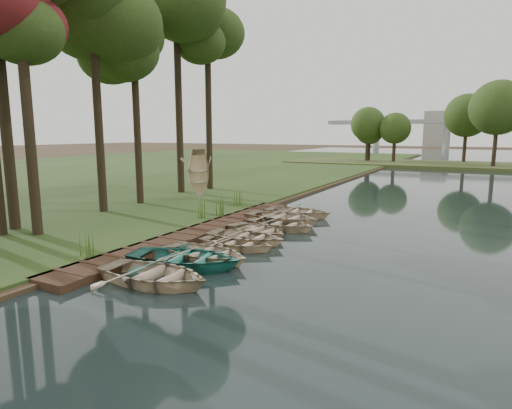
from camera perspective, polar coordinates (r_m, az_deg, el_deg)
The scene contains 25 objects.
ground at distance 18.94m, azimuth -3.45°, elevation -4.66°, with size 300.00×300.00×0.00m, color #3D2F1D.
boardwalk at distance 19.76m, azimuth -7.43°, elevation -3.68°, with size 1.60×16.00×0.30m, color #352014.
peninsula at distance 65.84m, azimuth 26.53°, elevation 4.66°, with size 50.00×14.00×0.45m, color #404A21.
far_trees at distance 65.88m, azimuth 23.99°, elevation 10.25°, with size 45.60×5.60×8.80m.
bridge at distance 135.72m, azimuth 29.44°, elevation 9.32°, with size 95.90×4.00×8.60m.
building_b at distance 161.34m, azimuth 23.00°, elevation 9.24°, with size 8.00×8.00×12.00m, color #A5A5A0.
rowboat_0 at distance 13.60m, azimuth -13.51°, elevation -8.69°, with size 2.71×3.79×0.79m, color #C4AE8E.
rowboat_1 at distance 14.97m, azimuth -9.49°, elevation -6.77°, with size 2.87×4.02×0.83m, color #2C7A6B.
rowboat_2 at distance 15.64m, azimuth -6.82°, elevation -6.17°, with size 2.55×3.57×0.74m, color #C4AE8E.
rowboat_3 at distance 17.15m, azimuth -2.61°, elevation -4.84°, with size 2.29×3.20×0.66m, color #C4AE8E.
rowboat_4 at distance 17.98m, azimuth -1.43°, elevation -4.06°, with size 2.49×3.48×0.72m, color #C4AE8E.
rowboat_5 at distance 19.32m, azimuth 0.10°, elevation -3.18°, with size 2.32×3.24×0.67m, color #C4AE8E.
rowboat_6 at distance 20.54m, azimuth 3.27°, elevation -2.36°, with size 2.50×3.49×0.72m, color #C4AE8E.
rowboat_7 at distance 21.88m, azimuth 3.47°, elevation -1.49°, with size 2.85×3.99×0.83m, color #C4AE8E.
rowboat_8 at distance 23.66m, azimuth 5.59°, elevation -0.75°, with size 2.66×3.72×0.77m, color #C4AE8E.
stored_rowboat at distance 28.54m, azimuth -7.65°, elevation 1.38°, with size 2.36×3.30×0.68m, color #C4AE8E.
tree_2 at distance 21.00m, azimuth -29.11°, elevation 22.16°, with size 3.66×3.66×11.09m.
tree_3 at distance 25.86m, azimuth -21.01°, elevation 22.34°, with size 5.34×5.34×12.69m.
tree_4 at distance 27.91m, azimuth -16.00°, elevation 19.00°, with size 4.10×4.10×10.97m.
tree_5 at distance 33.19m, azimuth -10.63°, elevation 24.47°, with size 5.56×5.56×15.50m.
tree_6 at distance 34.53m, azimuth -6.51°, elevation 21.32°, with size 4.66×4.66×13.59m.
reeds_0 at distance 16.27m, azimuth -21.90°, elevation -4.81°, with size 0.60×0.60×1.00m, color #3F661E.
reeds_1 at distance 22.85m, azimuth -4.77°, elevation -0.17°, with size 0.60×0.60×1.00m, color #3F661E.
reeds_2 at distance 22.27m, azimuth -7.42°, elevation -0.36°, with size 0.60×0.60×1.09m, color #3F661E.
reeds_3 at distance 26.12m, azimuth -2.40°, elevation 1.12°, with size 0.60×0.60×1.05m, color #3F661E.
Camera 1 is at (9.57, -15.67, 4.62)m, focal length 30.00 mm.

